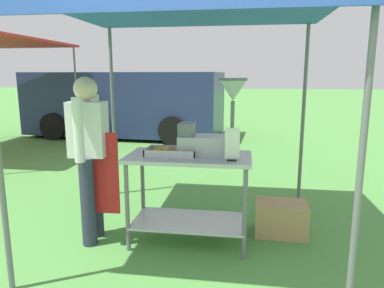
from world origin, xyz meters
name	(u,v)px	position (x,y,z in m)	size (l,w,h in m)	color
ground_plane	(222,144)	(0.00, 6.00, 0.00)	(70.00, 70.00, 0.00)	#519342
stall_canopy	(190,11)	(-0.01, 1.02, 2.19)	(2.65, 2.47, 2.27)	slate
donut_cart	(189,181)	(-0.01, 0.92, 0.63)	(1.17, 0.61, 0.88)	#B7B7BC
donut_tray	(171,153)	(-0.17, 0.89, 0.91)	(0.48, 0.28, 0.07)	#B7B7BC
donut_fryer	(214,128)	(0.22, 0.99, 1.13)	(0.63, 0.28, 0.72)	#B7B7BC
menu_sign	(232,147)	(0.40, 0.76, 1.01)	(0.13, 0.05, 0.30)	black
vendor	(90,152)	(-0.95, 0.83, 0.90)	(0.46, 0.53, 1.61)	#2D3347
supply_crate	(281,218)	(0.90, 1.24, 0.17)	(0.53, 0.38, 0.34)	tan
van_navy	(125,103)	(-2.67, 6.84, 0.88)	(5.18, 2.36, 1.69)	navy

